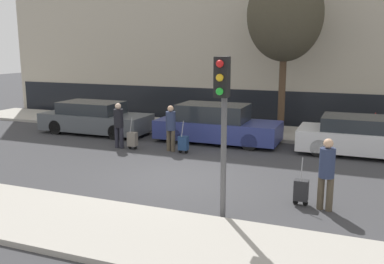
# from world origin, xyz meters

# --- Properties ---
(ground_plane) EXTENTS (80.00, 80.00, 0.00)m
(ground_plane) POSITION_xyz_m (0.00, 0.00, 0.00)
(ground_plane) COLOR #38383A
(sidewalk_near) EXTENTS (28.00, 2.50, 0.12)m
(sidewalk_near) POSITION_xyz_m (0.00, -3.75, 0.06)
(sidewalk_near) COLOR #A39E93
(sidewalk_near) RESTS_ON ground_plane
(sidewalk_far) EXTENTS (28.00, 3.00, 0.12)m
(sidewalk_far) POSITION_xyz_m (0.00, 7.00, 0.06)
(sidewalk_far) COLOR #A39E93
(sidewalk_far) RESTS_ON ground_plane
(building_facade) EXTENTS (28.00, 2.80, 11.25)m
(building_facade) POSITION_xyz_m (0.00, 10.57, 5.61)
(building_facade) COLOR #B7AD99
(building_facade) RESTS_ON ground_plane
(parked_car_0) EXTENTS (4.63, 1.79, 1.33)m
(parked_car_0) POSITION_xyz_m (-5.78, 4.48, 0.63)
(parked_car_0) COLOR #4C5156
(parked_car_0) RESTS_ON ground_plane
(parked_car_1) EXTENTS (4.67, 1.83, 1.46)m
(parked_car_1) POSITION_xyz_m (-0.47, 4.71, 0.68)
(parked_car_1) COLOR navy
(parked_car_1) RESTS_ON ground_plane
(parked_car_2) EXTENTS (4.20, 1.89, 1.29)m
(parked_car_2) POSITION_xyz_m (4.68, 4.70, 0.62)
(parked_car_2) COLOR silver
(parked_car_2) RESTS_ON ground_plane
(pedestrian_left) EXTENTS (0.35, 0.34, 1.63)m
(pedestrian_left) POSITION_xyz_m (-3.44, 2.53, 0.92)
(pedestrian_left) COLOR #23232D
(pedestrian_left) RESTS_ON ground_plane
(trolley_left) EXTENTS (0.34, 0.29, 1.15)m
(trolley_left) POSITION_xyz_m (-2.89, 2.52, 0.36)
(trolley_left) COLOR slate
(trolley_left) RESTS_ON ground_plane
(pedestrian_center) EXTENTS (0.34, 0.34, 1.61)m
(pedestrian_center) POSITION_xyz_m (-1.50, 2.78, 0.91)
(pedestrian_center) COLOR #4C4233
(pedestrian_center) RESTS_ON ground_plane
(trolley_center) EXTENTS (0.34, 0.29, 1.14)m
(trolley_center) POSITION_xyz_m (-0.97, 2.64, 0.36)
(trolley_center) COLOR navy
(trolley_center) RESTS_ON ground_plane
(pedestrian_right) EXTENTS (0.35, 0.34, 1.64)m
(pedestrian_right) POSITION_xyz_m (3.98, -0.98, 0.93)
(pedestrian_right) COLOR #4C4233
(pedestrian_right) RESTS_ON ground_plane
(trolley_right) EXTENTS (0.34, 0.29, 1.14)m
(trolley_right) POSITION_xyz_m (3.44, -0.87, 0.36)
(trolley_right) COLOR #262628
(trolley_right) RESTS_ON ground_plane
(traffic_light) EXTENTS (0.28, 0.47, 3.41)m
(traffic_light) POSITION_xyz_m (1.99, -2.37, 2.44)
(traffic_light) COLOR #515154
(traffic_light) RESTS_ON ground_plane
(parked_bicycle) EXTENTS (1.77, 0.06, 0.96)m
(parked_bicycle) POSITION_xyz_m (5.33, 7.37, 0.49)
(parked_bicycle) COLOR black
(parked_bicycle) RESTS_ON sidewalk_far
(bare_tree_near_crossing) EXTENTS (3.01, 3.01, 6.56)m
(bare_tree_near_crossing) POSITION_xyz_m (1.55, 7.08, 4.82)
(bare_tree_near_crossing) COLOR #4C3826
(bare_tree_near_crossing) RESTS_ON sidewalk_far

